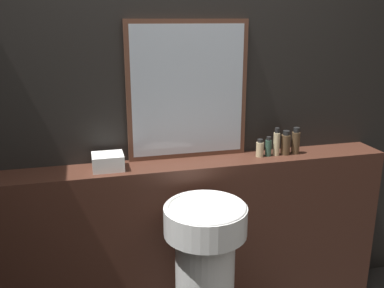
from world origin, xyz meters
name	(u,v)px	position (x,y,z in m)	size (l,w,h in m)	color
wall_back	(174,108)	(0.00, 1.48, 1.25)	(8.00, 0.06, 2.50)	black
vanity_counter	(181,242)	(0.00, 1.33, 0.48)	(2.43, 0.24, 0.97)	#422319
pedestal_sink	(205,276)	(0.03, 0.96, 0.50)	(0.40, 0.40, 0.88)	white
mirror	(188,91)	(0.07, 1.43, 1.35)	(0.68, 0.03, 0.76)	#563323
towel_stack	(108,162)	(-0.39, 1.33, 1.01)	(0.16, 0.14, 0.08)	white
shampoo_bottle	(260,149)	(0.47, 1.33, 1.02)	(0.04, 0.04, 0.10)	#C6B284
conditioner_bottle	(268,147)	(0.52, 1.33, 1.02)	(0.04, 0.04, 0.11)	#2D4C3D
lotion_bottle	(276,143)	(0.57, 1.33, 1.05)	(0.04, 0.04, 0.16)	#C6B284
body_wash_bottle	(286,144)	(0.63, 1.33, 1.04)	(0.05, 0.05, 0.14)	#4C3823
hand_soap_bottle	(296,142)	(0.69, 1.33, 1.04)	(0.05, 0.05, 0.16)	#4C3823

